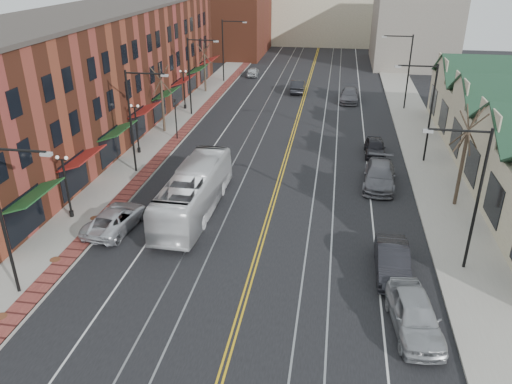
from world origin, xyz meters
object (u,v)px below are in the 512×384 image
(parked_car_b, at_px, (392,261))
(parked_car_c, at_px, (379,175))
(parked_suv, at_px, (116,219))
(parked_car_a, at_px, (415,315))
(parked_car_d, at_px, (375,147))
(transit_bus, at_px, (194,192))

(parked_car_b, distance_m, parked_car_c, 11.67)
(parked_suv, distance_m, parked_car_a, 18.68)
(parked_car_a, bearing_deg, parked_car_c, 85.53)
(parked_car_d, bearing_deg, parked_suv, -136.58)
(parked_suv, bearing_deg, parked_car_a, 165.32)
(parked_car_b, bearing_deg, parked_car_a, -81.81)
(parked_car_a, xyz_separation_m, parked_car_b, (-0.63, 4.51, -0.06))
(transit_bus, bearing_deg, parked_suv, 35.79)
(parked_car_a, bearing_deg, transit_bus, 136.80)
(transit_bus, height_order, parked_car_a, transit_bus)
(transit_bus, xyz_separation_m, parked_suv, (-4.30, -2.98, -0.83))
(transit_bus, height_order, parked_suv, transit_bus)
(parked_car_b, relative_size, parked_car_d, 1.14)
(parked_car_c, bearing_deg, transit_bus, -148.05)
(transit_bus, bearing_deg, parked_car_b, 158.45)
(parked_suv, bearing_deg, transit_bus, -138.81)
(parked_suv, relative_size, parked_car_d, 1.22)
(parked_car_a, height_order, parked_car_b, parked_car_a)
(parked_suv, height_order, parked_car_b, parked_car_b)
(parked_suv, bearing_deg, parked_car_d, -130.25)
(transit_bus, relative_size, parked_car_d, 2.63)
(transit_bus, distance_m, parked_car_a, 16.35)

